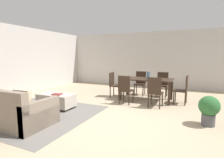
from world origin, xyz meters
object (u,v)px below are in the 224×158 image
object	(u,v)px
potted_plant	(209,109)
vase_centerpiece	(148,75)
dining_chair_near_right	(155,91)
ottoman_table	(56,100)
book_on_ottoman	(57,94)
couch	(7,110)
dining_chair_near_left	(125,88)
dining_chair_head_west	(114,83)
dining_chair_far_right	(162,83)
dining_table	(146,81)
dining_chair_head_east	(183,88)
dining_chair_far_left	(140,82)

from	to	relation	value
potted_plant	vase_centerpiece	bearing A→B (deg)	135.20
dining_chair_near_right	ottoman_table	bearing A→B (deg)	-155.49
book_on_ottoman	potted_plant	bearing A→B (deg)	6.00
couch	dining_chair_near_left	world-z (taller)	dining_chair_near_left
dining_chair_head_west	dining_chair_far_right	bearing A→B (deg)	26.32
dining_chair_near_left	dining_chair_head_west	size ratio (longest dim) A/B	1.00
ottoman_table	dining_table	distance (m)	3.02
dining_chair_head_east	potted_plant	distance (m)	1.75
vase_centerpiece	potted_plant	bearing A→B (deg)	-44.80
dining_chair_far_right	potted_plant	size ratio (longest dim) A/B	1.38
dining_chair_near_left	vase_centerpiece	world-z (taller)	vase_centerpiece
dining_chair_far_right	couch	bearing A→B (deg)	-124.30
dining_table	potted_plant	bearing A→B (deg)	-43.04
dining_chair_near_right	book_on_ottoman	world-z (taller)	dining_chair_near_right
dining_table	dining_chair_near_right	size ratio (longest dim) A/B	1.91
dining_chair_far_right	vase_centerpiece	size ratio (longest dim) A/B	3.90
dining_chair_near_right	dining_table	bearing A→B (deg)	119.80
dining_chair_near_left	dining_chair_far_right	distance (m)	1.83
dining_chair_near_right	dining_chair_far_left	distance (m)	1.81
dining_chair_near_left	dining_chair_head_west	xyz separation A→B (m)	(-0.72, 0.77, 0.00)
ottoman_table	dining_chair_head_east	xyz separation A→B (m)	(3.42, 1.97, 0.28)
vase_centerpiece	dining_chair_near_left	bearing A→B (deg)	-123.04
ottoman_table	dining_chair_near_right	distance (m)	2.94
dining_chair_near_right	vase_centerpiece	xyz separation A→B (m)	(-0.40, 0.85, 0.36)
dining_table	book_on_ottoman	distance (m)	2.97
dining_chair_near_right	book_on_ottoman	xyz separation A→B (m)	(-2.56, -1.29, -0.08)
dining_chair_head_east	vase_centerpiece	size ratio (longest dim) A/B	3.90
dining_chair_near_right	dining_chair_head_west	bearing A→B (deg)	154.71
dining_chair_near_right	dining_chair_far_right	bearing A→B (deg)	90.79
potted_plant	book_on_ottoman	bearing A→B (deg)	-174.00
dining_chair_head_west	book_on_ottoman	bearing A→B (deg)	-113.28
dining_chair_far_right	dining_chair_head_east	world-z (taller)	same
ottoman_table	dining_chair_head_east	size ratio (longest dim) A/B	1.17
book_on_ottoman	dining_table	bearing A→B (deg)	44.83
dining_chair_near_left	dining_chair_far_left	world-z (taller)	same
couch	dining_table	distance (m)	4.19
ottoman_table	book_on_ottoman	distance (m)	0.24
couch	vase_centerpiece	size ratio (longest dim) A/B	9.07
dining_table	book_on_ottoman	bearing A→B (deg)	-135.17
dining_chair_far_left	dining_chair_head_east	xyz separation A→B (m)	(1.62, -0.83, 0.00)
dining_chair_near_left	book_on_ottoman	xyz separation A→B (m)	(-1.62, -1.30, -0.08)
dining_chair_far_left	book_on_ottoman	distance (m)	3.34
dining_chair_near_left	dining_chair_head_east	size ratio (longest dim) A/B	1.00
dining_chair_head_west	book_on_ottoman	size ratio (longest dim) A/B	3.54
dining_table	book_on_ottoman	world-z (taller)	dining_table
couch	vase_centerpiece	xyz separation A→B (m)	(2.49, 3.44, 0.59)
dining_chair_head_east	book_on_ottoman	xyz separation A→B (m)	(-3.31, -2.05, -0.08)
dining_chair_far_left	dining_chair_far_right	distance (m)	0.85
ottoman_table	dining_chair_far_left	bearing A→B (deg)	57.38
dining_chair_head_west	potted_plant	xyz separation A→B (m)	(3.01, -1.67, -0.13)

